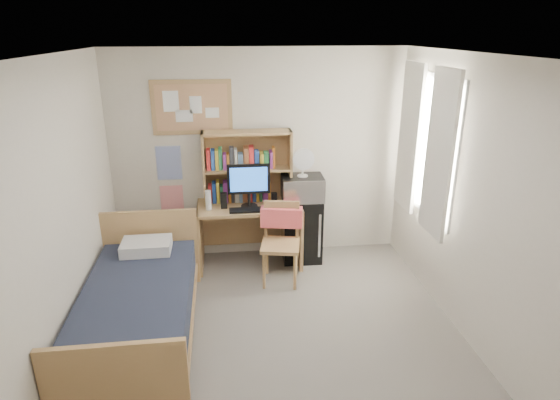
{
  "coord_description": "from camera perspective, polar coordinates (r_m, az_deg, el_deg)",
  "views": [
    {
      "loc": [
        -0.4,
        -3.53,
        2.79
      ],
      "look_at": [
        0.16,
        1.2,
        1.04
      ],
      "focal_mm": 30.0,
      "sensor_mm": 36.0,
      "label": 1
    }
  ],
  "objects": [
    {
      "name": "desk_chair",
      "position": [
        5.36,
        0.05,
        -5.47
      ],
      "size": [
        0.55,
        0.55,
        0.94
      ],
      "primitive_type": "cube",
      "rotation": [
        0.0,
        0.0,
        -0.18
      ],
      "color": "tan",
      "rests_on": "floor"
    },
    {
      "name": "window_unit",
      "position": [
        5.33,
        17.34,
        6.36
      ],
      "size": [
        0.1,
        1.4,
        1.7
      ],
      "primitive_type": "cube",
      "color": "white",
      "rests_on": "wall_right"
    },
    {
      "name": "speaker_right",
      "position": [
        5.61,
        -0.72,
        0.08
      ],
      "size": [
        0.07,
        0.07,
        0.16
      ],
      "primitive_type": "cube",
      "rotation": [
        0.0,
        0.0,
        0.0
      ],
      "color": "black",
      "rests_on": "desk"
    },
    {
      "name": "water_bottle",
      "position": [
        5.54,
        -8.73,
        -0.03
      ],
      "size": [
        0.07,
        0.07,
        0.24
      ],
      "primitive_type": "cylinder",
      "rotation": [
        0.0,
        0.0,
        0.0
      ],
      "color": "silver",
      "rests_on": "desk"
    },
    {
      "name": "curtain_right",
      "position": [
        5.68,
        15.47,
        7.35
      ],
      "size": [
        0.04,
        0.55,
        1.7
      ],
      "primitive_type": "cube",
      "color": "white",
      "rests_on": "wall_right"
    },
    {
      "name": "poster_japan",
      "position": [
        6.01,
        -13.03,
        0.1
      ],
      "size": [
        0.28,
        0.01,
        0.36
      ],
      "primitive_type": "cube",
      "color": "red",
      "rests_on": "wall_back"
    },
    {
      "name": "curtain_left",
      "position": [
        4.97,
        18.83,
        5.23
      ],
      "size": [
        0.04,
        0.55,
        1.7
      ],
      "primitive_type": "cube",
      "color": "white",
      "rests_on": "wall_right"
    },
    {
      "name": "monitor",
      "position": [
        5.53,
        -3.83,
        1.77
      ],
      "size": [
        0.5,
        0.04,
        0.54
      ],
      "primitive_type": "cube",
      "rotation": [
        0.0,
        0.0,
        0.0
      ],
      "color": "black",
      "rests_on": "desk"
    },
    {
      "name": "ceiling",
      "position": [
        3.56,
        -0.31,
        17.12
      ],
      "size": [
        3.6,
        4.2,
        0.02
      ],
      "primitive_type": "cube",
      "color": "white",
      "rests_on": "wall_back"
    },
    {
      "name": "wall_back",
      "position": [
        5.84,
        -2.61,
        5.37
      ],
      "size": [
        3.6,
        0.04,
        2.6
      ],
      "primitive_type": "cube",
      "color": "beige",
      "rests_on": "floor"
    },
    {
      "name": "hutch",
      "position": [
        5.68,
        -3.98,
        4.06
      ],
      "size": [
        1.07,
        0.27,
        0.87
      ],
      "primitive_type": "cube",
      "rotation": [
        0.0,
        0.0,
        0.0
      ],
      "color": "tan",
      "rests_on": "desk"
    },
    {
      "name": "microwave",
      "position": [
        5.73,
        2.74,
        1.5
      ],
      "size": [
        0.51,
        0.4,
        0.29
      ],
      "primitive_type": "cube",
      "rotation": [
        0.0,
        0.0,
        -0.03
      ],
      "color": "#BCBCC1",
      "rests_on": "mini_fridge"
    },
    {
      "name": "pillow",
      "position": [
        5.19,
        -15.97,
        -5.43
      ],
      "size": [
        0.51,
        0.36,
        0.12
      ],
      "primitive_type": "cube",
      "rotation": [
        0.0,
        0.0,
        0.01
      ],
      "color": "silver",
      "rests_on": "bed"
    },
    {
      "name": "desk_fan",
      "position": [
        5.64,
        2.79,
        4.45
      ],
      "size": [
        0.27,
        0.27,
        0.32
      ],
      "primitive_type": "cylinder",
      "rotation": [
        0.0,
        0.0,
        -0.03
      ],
      "color": "silver",
      "rests_on": "microwave"
    },
    {
      "name": "wall_left",
      "position": [
        4.08,
        -26.31,
        -3.44
      ],
      "size": [
        0.04,
        4.2,
        2.6
      ],
      "primitive_type": "cube",
      "color": "beige",
      "rests_on": "floor"
    },
    {
      "name": "bed",
      "position": [
        4.7,
        -16.82,
        -13.09
      ],
      "size": [
        1.03,
        2.03,
        0.55
      ],
      "primitive_type": "cube",
      "rotation": [
        0.0,
        0.0,
        0.01
      ],
      "color": "#1B2131",
      "rests_on": "floor"
    },
    {
      "name": "poster_wave",
      "position": [
        5.87,
        -13.39,
        4.41
      ],
      "size": [
        0.3,
        0.01,
        0.42
      ],
      "primitive_type": "cube",
      "color": "#2A45AB",
      "rests_on": "wall_back"
    },
    {
      "name": "keyboard",
      "position": [
        5.48,
        -3.68,
        -1.22
      ],
      "size": [
        0.48,
        0.15,
        0.02
      ],
      "primitive_type": "cube",
      "rotation": [
        0.0,
        0.0,
        0.0
      ],
      "color": "black",
      "rests_on": "desk"
    },
    {
      "name": "desk",
      "position": [
        5.82,
        -3.71,
        -4.21
      ],
      "size": [
        1.25,
        0.63,
        0.78
      ],
      "primitive_type": "cube",
      "rotation": [
        0.0,
        0.0,
        0.0
      ],
      "color": "tan",
      "rests_on": "floor"
    },
    {
      "name": "floor",
      "position": [
        4.52,
        -0.24,
        -18.06
      ],
      "size": [
        3.6,
        4.2,
        0.02
      ],
      "primitive_type": "cube",
      "color": "gray",
      "rests_on": "ground"
    },
    {
      "name": "bulletin_board",
      "position": [
        5.7,
        -10.69,
        11.05
      ],
      "size": [
        0.94,
        0.03,
        0.64
      ],
      "primitive_type": "cube",
      "color": "tan",
      "rests_on": "wall_back"
    },
    {
      "name": "mini_fridge",
      "position": [
        5.95,
        2.63,
        -3.48
      ],
      "size": [
        0.49,
        0.49,
        0.81
      ],
      "primitive_type": "cube",
      "rotation": [
        0.0,
        0.0,
        -0.03
      ],
      "color": "black",
      "rests_on": "floor"
    },
    {
      "name": "speaker_left",
      "position": [
        5.58,
        -6.86,
        -0.06
      ],
      "size": [
        0.08,
        0.08,
        0.18
      ],
      "primitive_type": "cube",
      "rotation": [
        0.0,
        0.0,
        0.0
      ],
      "color": "black",
      "rests_on": "desk"
    },
    {
      "name": "wall_right",
      "position": [
        4.42,
        23.61,
        -1.29
      ],
      "size": [
        0.04,
        4.2,
        2.6
      ],
      "primitive_type": "cube",
      "color": "beige",
      "rests_on": "floor"
    },
    {
      "name": "hoodie",
      "position": [
        5.43,
        0.19,
        -2.09
      ],
      "size": [
        0.5,
        0.23,
        0.23
      ],
      "primitive_type": "cube",
      "rotation": [
        0.0,
        0.0,
        -0.18
      ],
      "color": "#FF6162",
      "rests_on": "desk_chair"
    }
  ]
}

